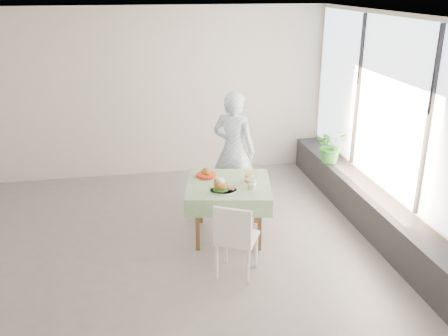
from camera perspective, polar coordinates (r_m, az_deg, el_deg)
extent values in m
plane|color=slate|center=(6.56, -6.96, -8.28)|extent=(6.00, 6.00, 0.00)
plane|color=white|center=(5.76, -8.21, 16.91)|extent=(6.00, 6.00, 0.00)
cube|color=beige|center=(8.43, -8.68, 8.39)|extent=(6.00, 0.02, 2.80)
cube|color=beige|center=(3.70, -4.93, -7.74)|extent=(6.00, 0.02, 2.80)
cube|color=beige|center=(6.85, 18.42, 4.73)|extent=(0.02, 5.00, 2.80)
cube|color=#D1E0F9|center=(6.78, 18.44, 6.75)|extent=(0.01, 4.80, 2.18)
cube|color=black|center=(7.15, 15.98, -4.21)|extent=(0.40, 4.80, 0.50)
cube|color=brown|center=(6.34, 0.53, -2.03)|extent=(1.06, 1.06, 0.04)
cube|color=beige|center=(6.33, 0.53, -1.81)|extent=(1.22, 1.22, 0.01)
cube|color=white|center=(7.21, 1.06, -1.58)|extent=(0.53, 0.53, 0.04)
cube|color=white|center=(7.30, 1.36, 0.54)|extent=(0.38, 0.19, 0.40)
cube|color=white|center=(5.64, 1.50, -7.98)|extent=(0.58, 0.58, 0.04)
cube|color=white|center=(5.37, 0.96, -6.74)|extent=(0.39, 0.24, 0.42)
imported|color=#93B3EB|center=(7.17, 1.12, 2.04)|extent=(0.76, 0.70, 1.74)
cylinder|color=white|center=(6.10, -0.05, -2.58)|extent=(0.34, 0.34, 0.02)
cylinder|color=#154E13|center=(6.08, -0.41, -2.46)|extent=(0.19, 0.19, 0.02)
ellipsoid|color=#976524|center=(6.06, -0.41, -2.00)|extent=(0.16, 0.15, 0.12)
ellipsoid|color=white|center=(6.04, -0.41, -1.51)|extent=(0.11, 0.11, 0.08)
cylinder|color=#AB2A10|center=(6.09, 0.95, -2.35)|extent=(0.06, 0.06, 0.03)
cylinder|color=white|center=(6.35, 2.81, -1.06)|extent=(0.10, 0.10, 0.14)
cylinder|color=orange|center=(6.35, 2.81, -1.20)|extent=(0.09, 0.09, 0.10)
cylinder|color=white|center=(6.32, 2.82, -0.45)|extent=(0.10, 0.10, 0.01)
cylinder|color=yellow|center=(6.30, 2.88, -0.02)|extent=(0.01, 0.04, 0.19)
cylinder|color=white|center=(6.17, 3.22, -1.68)|extent=(0.10, 0.10, 0.15)
cylinder|color=white|center=(6.18, 3.21, -1.82)|extent=(0.09, 0.09, 0.11)
cylinder|color=white|center=(6.15, 3.23, -1.02)|extent=(0.11, 0.11, 0.01)
cylinder|color=yellow|center=(6.13, 3.30, -0.56)|extent=(0.01, 0.04, 0.20)
cylinder|color=red|center=(6.54, -2.03, -0.84)|extent=(0.26, 0.26, 0.04)
cylinder|color=white|center=(6.54, -2.03, -0.75)|extent=(0.22, 0.22, 0.01)
ellipsoid|color=#976524|center=(6.52, -2.04, -0.40)|extent=(0.11, 0.11, 0.10)
imported|color=#2B7527|center=(7.88, 12.12, 2.55)|extent=(0.60, 0.56, 0.55)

